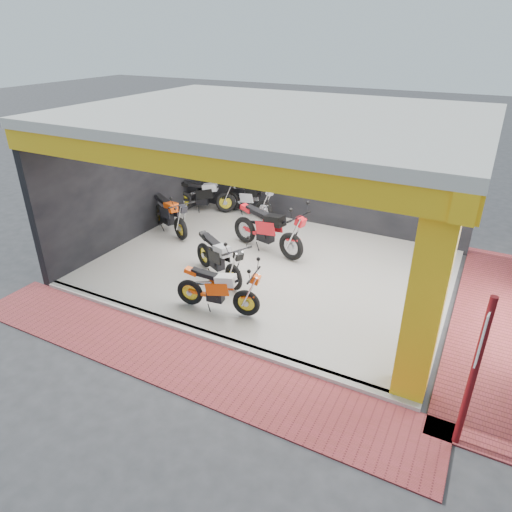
# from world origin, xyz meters

# --- Properties ---
(ground) EXTENTS (80.00, 80.00, 0.00)m
(ground) POSITION_xyz_m (0.00, 0.00, 0.00)
(ground) COLOR #2D2D30
(ground) RESTS_ON ground
(showroom_floor) EXTENTS (8.00, 6.00, 0.10)m
(showroom_floor) POSITION_xyz_m (0.00, 2.00, 0.05)
(showroom_floor) COLOR silver
(showroom_floor) RESTS_ON ground
(showroom_ceiling) EXTENTS (8.40, 6.40, 0.20)m
(showroom_ceiling) POSITION_xyz_m (0.00, 2.00, 3.60)
(showroom_ceiling) COLOR beige
(showroom_ceiling) RESTS_ON corner_column
(back_wall) EXTENTS (8.20, 0.20, 3.50)m
(back_wall) POSITION_xyz_m (0.00, 5.10, 1.75)
(back_wall) COLOR black
(back_wall) RESTS_ON ground
(left_wall) EXTENTS (0.20, 6.20, 3.50)m
(left_wall) POSITION_xyz_m (-4.10, 2.00, 1.75)
(left_wall) COLOR black
(left_wall) RESTS_ON ground
(corner_column) EXTENTS (0.50, 0.50, 3.50)m
(corner_column) POSITION_xyz_m (3.75, -0.75, 1.75)
(corner_column) COLOR yellow
(corner_column) RESTS_ON ground
(header_beam_front) EXTENTS (8.40, 0.30, 0.40)m
(header_beam_front) POSITION_xyz_m (0.00, -1.00, 3.30)
(header_beam_front) COLOR yellow
(header_beam_front) RESTS_ON corner_column
(header_beam_right) EXTENTS (0.30, 6.40, 0.40)m
(header_beam_right) POSITION_xyz_m (4.00, 2.00, 3.30)
(header_beam_right) COLOR yellow
(header_beam_right) RESTS_ON corner_column
(floor_kerb) EXTENTS (8.00, 0.20, 0.10)m
(floor_kerb) POSITION_xyz_m (0.00, -1.02, 0.05)
(floor_kerb) COLOR silver
(floor_kerb) RESTS_ON ground
(paver_front) EXTENTS (9.00, 1.40, 0.03)m
(paver_front) POSITION_xyz_m (0.00, -1.80, 0.01)
(paver_front) COLOR maroon
(paver_front) RESTS_ON ground
(paver_right) EXTENTS (1.40, 7.00, 0.03)m
(paver_right) POSITION_xyz_m (4.80, 2.00, 0.01)
(paver_right) COLOR maroon
(paver_right) RESTS_ON ground
(signpost) EXTENTS (0.10, 0.33, 2.39)m
(signpost) POSITION_xyz_m (4.53, -1.42, 1.31)
(signpost) COLOR #5C0D11
(signpost) RESTS_ON ground
(moto_hero) EXTENTS (1.96, 0.97, 1.15)m
(moto_hero) POSITION_xyz_m (0.50, -0.16, 0.68)
(moto_hero) COLOR #F44B0A
(moto_hero) RESTS_ON showroom_floor
(moto_row_a) EXTENTS (2.10, 1.56, 1.21)m
(moto_row_a) POSITION_xyz_m (-0.24, 0.60, 0.71)
(moto_row_a) COLOR black
(moto_row_a) RESTS_ON showroom_floor
(moto_row_b) EXTENTS (2.49, 1.40, 1.44)m
(moto_row_b) POSITION_xyz_m (0.29, 2.47, 0.82)
(moto_row_b) COLOR red
(moto_row_b) RESTS_ON showroom_floor
(moto_row_c) EXTENTS (2.20, 1.58, 1.27)m
(moto_row_c) POSITION_xyz_m (-2.80, 2.20, 0.73)
(moto_row_c) COLOR black
(moto_row_c) RESTS_ON showroom_floor
(moto_row_d) EXTENTS (2.09, 1.16, 1.21)m
(moto_row_d) POSITION_xyz_m (-1.47, 4.50, 0.70)
(moto_row_d) COLOR #B2B5BB
(moto_row_d) RESTS_ON showroom_floor
(moto_row_e) EXTENTS (2.21, 1.46, 1.26)m
(moto_row_e) POSITION_xyz_m (-2.80, 4.50, 0.73)
(moto_row_e) COLOR black
(moto_row_e) RESTS_ON showroom_floor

